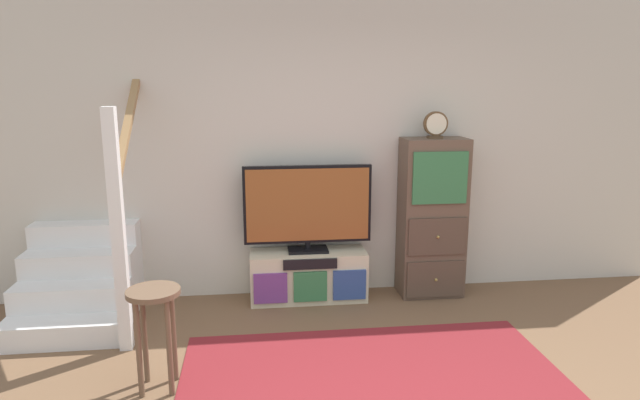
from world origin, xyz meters
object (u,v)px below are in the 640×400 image
(media_console, at_px, (308,276))
(desk_clock, at_px, (436,125))
(bar_stool_near, at_px, (155,315))
(side_cabinet, at_px, (432,218))
(television, at_px, (308,206))

(media_console, relative_size, desk_clock, 4.40)
(media_console, relative_size, bar_stool_near, 1.54)
(media_console, height_order, side_cabinet, side_cabinet)
(desk_clock, xyz_separation_m, bar_stool_near, (-2.26, -1.38, -1.08))
(desk_clock, bearing_deg, bar_stool_near, -148.57)
(media_console, xyz_separation_m, desk_clock, (1.14, -0.00, 1.36))
(media_console, bearing_deg, bar_stool_near, -128.93)
(desk_clock, distance_m, bar_stool_near, 2.86)
(side_cabinet, distance_m, desk_clock, 0.86)
(media_console, relative_size, side_cabinet, 0.72)
(media_console, distance_m, desk_clock, 1.78)
(side_cabinet, bearing_deg, bar_stool_near, -148.41)
(media_console, bearing_deg, television, 90.00)
(desk_clock, bearing_deg, television, 178.56)
(desk_clock, bearing_deg, media_console, 179.76)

